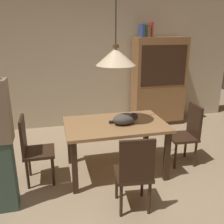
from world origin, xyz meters
name	(u,v)px	position (x,y,z in m)	size (l,w,h in m)	color
ground	(126,193)	(0.00, 0.00, 0.00)	(10.00, 10.00, 0.00)	tan
back_wall	(90,57)	(0.00, 2.65, 1.45)	(6.40, 0.10, 2.90)	beige
dining_table	(115,130)	(0.00, 0.56, 0.65)	(1.40, 0.90, 0.75)	#A87A4C
chair_left_side	(33,147)	(-1.13, 0.56, 0.51)	(0.40, 0.40, 0.93)	#382316
chair_right_side	(187,132)	(1.13, 0.56, 0.51)	(0.42, 0.42, 0.93)	#382316
chair_near_front	(134,171)	(-0.01, -0.32, 0.51)	(0.44, 0.44, 0.93)	#382316
cat_sleeping	(125,119)	(0.13, 0.50, 0.83)	(0.40, 0.29, 0.16)	#4C4742
pendant_lamp	(116,56)	(0.00, 0.56, 1.66)	(0.52, 0.52, 1.30)	beige
hutch_bookcase	(158,83)	(1.40, 2.32, 0.89)	(1.12, 0.45, 1.85)	olive
book_blue_wide	(142,31)	(0.98, 2.32, 1.97)	(0.06, 0.24, 0.24)	#384C93
book_green_slim	(144,30)	(1.04, 2.32, 1.98)	(0.03, 0.20, 0.26)	#427A4C
book_brown_thick	(147,31)	(1.10, 2.32, 1.96)	(0.06, 0.24, 0.22)	brown
book_red_tall	(150,30)	(1.17, 2.32, 1.99)	(0.04, 0.22, 0.28)	#B73833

